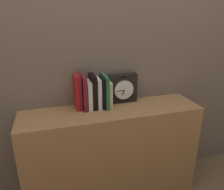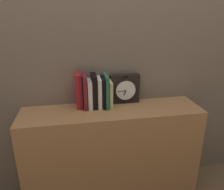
{
  "view_description": "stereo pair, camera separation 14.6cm",
  "coord_description": "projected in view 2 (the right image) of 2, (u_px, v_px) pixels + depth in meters",
  "views": [
    {
      "loc": [
        -0.38,
        -1.31,
        1.34
      ],
      "look_at": [
        0.0,
        0.0,
        0.83
      ],
      "focal_mm": 35.0,
      "sensor_mm": 36.0,
      "label": 1
    },
    {
      "loc": [
        -0.24,
        -1.35,
        1.34
      ],
      "look_at": [
        0.0,
        0.0,
        0.83
      ],
      "focal_mm": 35.0,
      "sensor_mm": 36.0,
      "label": 2
    }
  ],
  "objects": [
    {
      "name": "book_slot4_black",
      "position": [
        94.0,
        91.0,
        1.51
      ],
      "size": [
        0.03,
        0.14,
        0.24
      ],
      "color": "black",
      "rests_on": "bookshelf"
    },
    {
      "name": "book_slot2_maroon",
      "position": [
        85.0,
        92.0,
        1.5
      ],
      "size": [
        0.03,
        0.14,
        0.23
      ],
      "color": "maroon",
      "rests_on": "bookshelf"
    },
    {
      "name": "book_slot6_black",
      "position": [
        103.0,
        92.0,
        1.52
      ],
      "size": [
        0.02,
        0.15,
        0.21
      ],
      "color": "black",
      "rests_on": "bookshelf"
    },
    {
      "name": "book_slot1_maroon",
      "position": [
        81.0,
        91.0,
        1.51
      ],
      "size": [
        0.02,
        0.12,
        0.24
      ],
      "color": "maroon",
      "rests_on": "bookshelf"
    },
    {
      "name": "book_slot7_green",
      "position": [
        106.0,
        91.0,
        1.52
      ],
      "size": [
        0.02,
        0.16,
        0.23
      ],
      "color": "#2A673E",
      "rests_on": "bookshelf"
    },
    {
      "name": "clock",
      "position": [
        125.0,
        89.0,
        1.59
      ],
      "size": [
        0.21,
        0.07,
        0.22
      ],
      "color": "black",
      "rests_on": "bookshelf"
    },
    {
      "name": "book_slot0_red",
      "position": [
        78.0,
        91.0,
        1.5
      ],
      "size": [
        0.02,
        0.11,
        0.24
      ],
      "color": "#B11A1E",
      "rests_on": "bookshelf"
    },
    {
      "name": "book_slot3_white",
      "position": [
        90.0,
        94.0,
        1.51
      ],
      "size": [
        0.03,
        0.14,
        0.2
      ],
      "color": "silver",
      "rests_on": "bookshelf"
    },
    {
      "name": "bookshelf",
      "position": [
        112.0,
        154.0,
        1.63
      ],
      "size": [
        1.25,
        0.32,
        0.72
      ],
      "color": "#A87547",
      "rests_on": "ground_plane"
    },
    {
      "name": "book_slot5_white",
      "position": [
        99.0,
        92.0,
        1.52
      ],
      "size": [
        0.03,
        0.14,
        0.21
      ],
      "color": "white",
      "rests_on": "bookshelf"
    },
    {
      "name": "book_slot8_cream",
      "position": [
        109.0,
        93.0,
        1.54
      ],
      "size": [
        0.02,
        0.14,
        0.18
      ],
      "color": "beige",
      "rests_on": "bookshelf"
    },
    {
      "name": "wall_back",
      "position": [
        107.0,
        20.0,
        1.47
      ],
      "size": [
        6.0,
        0.05,
        2.6
      ],
      "color": "#756656",
      "rests_on": "ground_plane"
    }
  ]
}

